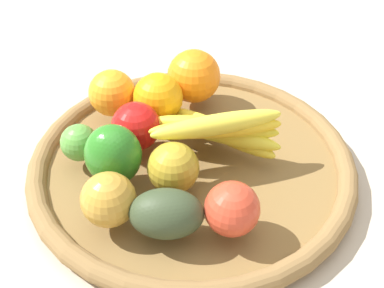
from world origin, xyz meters
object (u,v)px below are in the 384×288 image
banana_bunch (217,129)px  avocado (166,214)px  apple_3 (136,126)px  apple_2 (173,168)px  orange_0 (112,93)px  orange_1 (158,98)px  orange_2 (194,76)px  apple_0 (232,209)px  apple_1 (109,200)px  lime_0 (79,143)px  bell_pepper (112,153)px

banana_bunch → avocado: size_ratio=2.05×
apple_3 → apple_2: 0.10m
orange_0 → orange_1: (0.06, -0.04, 0.00)m
orange_2 → apple_0: orange_2 is taller
apple_1 → lime_0: bearing=90.0°
orange_0 → orange_1: size_ratio=0.95×
orange_0 → apple_0: orange_0 is taller
apple_1 → apple_0: size_ratio=1.01×
orange_0 → orange_1: 0.07m
apple_2 → orange_1: orange_1 is taller
apple_2 → apple_0: 0.10m
orange_0 → orange_2: bearing=-8.8°
apple_0 → apple_1: bearing=148.7°
apple_1 → banana_bunch: bearing=18.3°
orange_2 → avocado: (-0.15, -0.23, -0.01)m
lime_0 → apple_0: 0.24m
apple_1 → lime_0: 0.13m
orange_0 → apple_0: size_ratio=1.07×
orange_2 → orange_0: bearing=171.2°
apple_0 → orange_1: size_ratio=0.89×
orange_1 → bell_pepper: 0.14m
banana_bunch → bell_pepper: 0.15m
banana_bunch → lime_0: 0.19m
orange_2 → lime_0: bearing=-163.3°
apple_3 → orange_2: 0.14m
apple_3 → bell_pepper: size_ratio=0.81×
orange_2 → apple_0: (-0.08, -0.26, -0.01)m
avocado → orange_2: bearing=57.7°
banana_bunch → bell_pepper: size_ratio=2.14×
apple_2 → banana_bunch: bearing=25.7°
apple_1 → orange_0: orange_0 is taller
orange_2 → lime_0: (-0.20, -0.06, -0.02)m
lime_0 → apple_0: bearing=-58.5°
bell_pepper → avocado: size_ratio=0.96×
bell_pepper → apple_0: bearing=-29.9°
banana_bunch → avocado: (-0.12, -0.10, -0.01)m
apple_1 → apple_3: 0.14m
apple_1 → banana_bunch: (0.17, 0.06, 0.01)m
orange_2 → orange_0: size_ratio=1.17×
apple_0 → bell_pepper: bell_pepper is taller
orange_2 → apple_0: 0.27m
apple_1 → orange_0: (0.07, 0.21, 0.00)m
orange_0 → apple_3: bearing=-87.6°
apple_3 → lime_0: apple_3 is taller
orange_0 → bell_pepper: bearing=-108.4°
apple_1 → orange_0: bearing=70.0°
banana_bunch → orange_0: 0.18m
banana_bunch → apple_2: size_ratio=2.72×
apple_0 → avocado: size_ratio=0.75×
orange_0 → avocado: 0.25m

